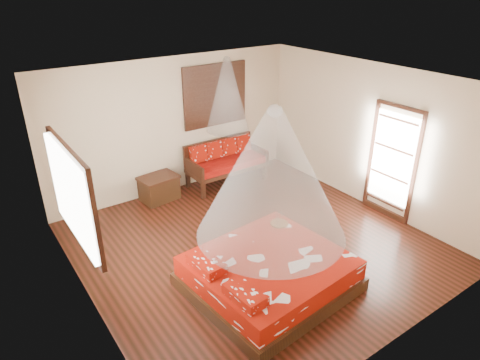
{
  "coord_description": "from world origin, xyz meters",
  "views": [
    {
      "loc": [
        -3.76,
        -4.92,
        4.19
      ],
      "look_at": [
        -0.1,
        0.28,
        1.15
      ],
      "focal_mm": 32.0,
      "sensor_mm": 36.0,
      "label": 1
    }
  ],
  "objects": [
    {
      "name": "mosquito_net_daybed",
      "position": [
        0.97,
        2.25,
        2.0
      ],
      "size": [
        0.9,
        0.9,
        1.5
      ],
      "primitive_type": "cone",
      "color": "white",
      "rests_on": "ceiling"
    },
    {
      "name": "bed",
      "position": [
        -0.52,
        -1.02,
        0.25
      ],
      "size": [
        2.34,
        2.15,
        0.65
      ],
      "rotation": [
        0.0,
        0.0,
        0.08
      ],
      "color": "black",
      "rests_on": "floor"
    },
    {
      "name": "shutter_panel",
      "position": [
        0.97,
        2.72,
        1.9
      ],
      "size": [
        1.52,
        0.06,
        1.32
      ],
      "color": "black",
      "rests_on": "wall_back"
    },
    {
      "name": "wine_tray",
      "position": [
        0.23,
        -0.36,
        0.56
      ],
      "size": [
        0.29,
        0.29,
        0.23
      ],
      "rotation": [
        0.0,
        0.0,
        0.02
      ],
      "color": "brown",
      "rests_on": "bed"
    },
    {
      "name": "storage_chest",
      "position": [
        -0.61,
        2.45,
        0.26
      ],
      "size": [
        0.81,
        0.63,
        0.52
      ],
      "rotation": [
        0.0,
        0.0,
        0.12
      ],
      "color": "black",
      "rests_on": "floor"
    },
    {
      "name": "glazed_door",
      "position": [
        2.72,
        -0.6,
        1.07
      ],
      "size": [
        0.08,
        1.02,
        2.16
      ],
      "color": "black",
      "rests_on": "floor"
    },
    {
      "name": "daybed",
      "position": [
        0.97,
        2.38,
        0.52
      ],
      "size": [
        1.74,
        0.77,
        0.94
      ],
      "color": "black",
      "rests_on": "floor"
    },
    {
      "name": "window_left",
      "position": [
        -2.71,
        0.2,
        1.7
      ],
      "size": [
        0.1,
        1.74,
        1.34
      ],
      "color": "black",
      "rests_on": "wall_left"
    },
    {
      "name": "mosquito_net_main",
      "position": [
        -0.5,
        -1.02,
        1.85
      ],
      "size": [
        2.06,
        2.06,
        1.8
      ],
      "primitive_type": "cone",
      "color": "white",
      "rests_on": "ceiling"
    },
    {
      "name": "room",
      "position": [
        0.0,
        0.0,
        1.4
      ],
      "size": [
        5.54,
        5.54,
        2.84
      ],
      "color": "black",
      "rests_on": "ground"
    }
  ]
}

